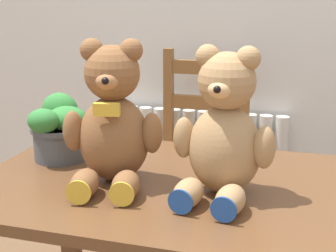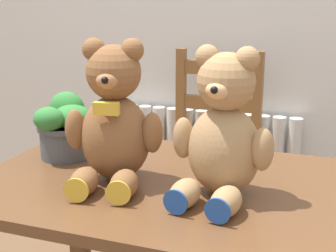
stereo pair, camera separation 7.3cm
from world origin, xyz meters
TOP-DOWN VIEW (x-y plane):
  - radiator at (-0.22, 1.29)m, footprint 0.87×0.10m
  - dining_table at (0.00, 0.36)m, footprint 1.25×0.71m
  - wooden_chair_behind at (-0.16, 1.08)m, footprint 0.39×0.39m
  - teddy_bear_left at (-0.23, 0.31)m, footprint 0.28×0.29m
  - teddy_bear_right at (0.07, 0.31)m, footprint 0.27×0.28m
  - potted_plant at (-0.47, 0.45)m, footprint 0.19×0.22m

SIDE VIEW (x-z plane):
  - radiator at x=-0.22m, z-range -0.03..0.66m
  - wooden_chair_behind at x=-0.16m, z-range -0.02..0.97m
  - dining_table at x=0.00m, z-range 0.25..0.97m
  - potted_plant at x=-0.47m, z-range 0.72..0.91m
  - teddy_bear_right at x=0.07m, z-range 0.69..1.07m
  - teddy_bear_left at x=-0.23m, z-range 0.69..1.08m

